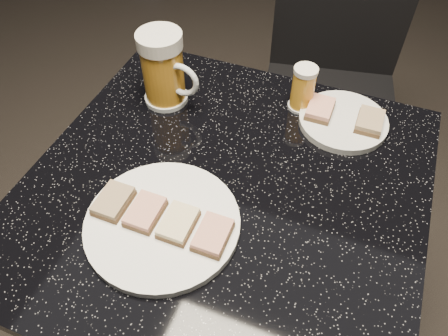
{
  "coord_description": "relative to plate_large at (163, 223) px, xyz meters",
  "views": [
    {
      "loc": [
        0.18,
        -0.45,
        1.36
      ],
      "look_at": [
        0.0,
        0.0,
        0.8
      ],
      "focal_mm": 35.0,
      "sensor_mm": 36.0,
      "label": 1
    }
  ],
  "objects": [
    {
      "name": "plate_large",
      "position": [
        0.0,
        0.0,
        0.0
      ],
      "size": [
        0.26,
        0.26,
        0.01
      ],
      "primitive_type": "cylinder",
      "color": "white",
      "rests_on": "table"
    },
    {
      "name": "plate_small",
      "position": [
        0.23,
        0.36,
        0.0
      ],
      "size": [
        0.18,
        0.18,
        0.01
      ],
      "primitive_type": "cylinder",
      "color": "silver",
      "rests_on": "table"
    },
    {
      "name": "table",
      "position": [
        0.06,
        0.12,
        -0.25
      ],
      "size": [
        0.7,
        0.7,
        0.75
      ],
      "color": "black",
      "rests_on": "floor"
    },
    {
      "name": "beer_mug",
      "position": [
        -0.14,
        0.29,
        0.07
      ],
      "size": [
        0.13,
        0.09,
        0.16
      ],
      "color": "white",
      "rests_on": "table"
    },
    {
      "name": "beer_tumbler",
      "position": [
        0.13,
        0.37,
        0.04
      ],
      "size": [
        0.05,
        0.05,
        0.1
      ],
      "color": "silver",
      "rests_on": "table"
    },
    {
      "name": "chair",
      "position": [
        0.15,
        0.82,
        -0.26
      ],
      "size": [
        0.48,
        0.48,
        0.87
      ],
      "color": "black",
      "rests_on": "floor"
    },
    {
      "name": "canapes_on_plate_large",
      "position": [
        0.0,
        0.0,
        0.02
      ],
      "size": [
        0.23,
        0.07,
        0.02
      ],
      "color": "#4C3521",
      "rests_on": "plate_large"
    },
    {
      "name": "canapes_on_plate_small",
      "position": [
        0.23,
        0.36,
        0.02
      ],
      "size": [
        0.15,
        0.07,
        0.02
      ],
      "color": "#4C3521",
      "rests_on": "plate_small"
    }
  ]
}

